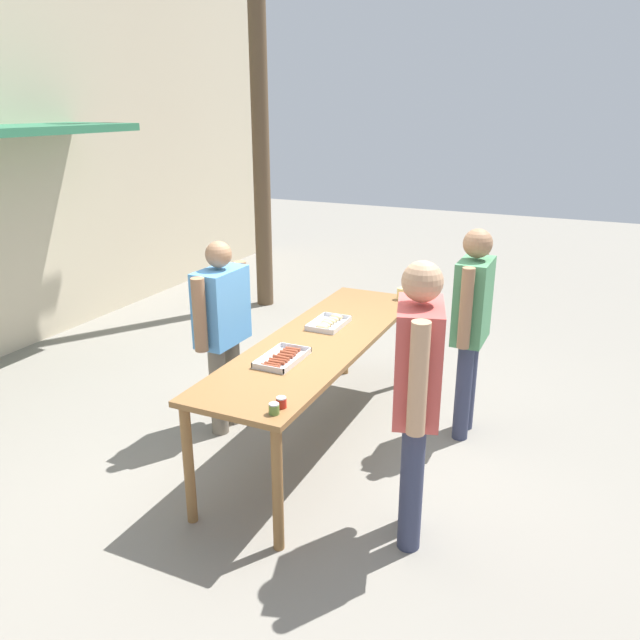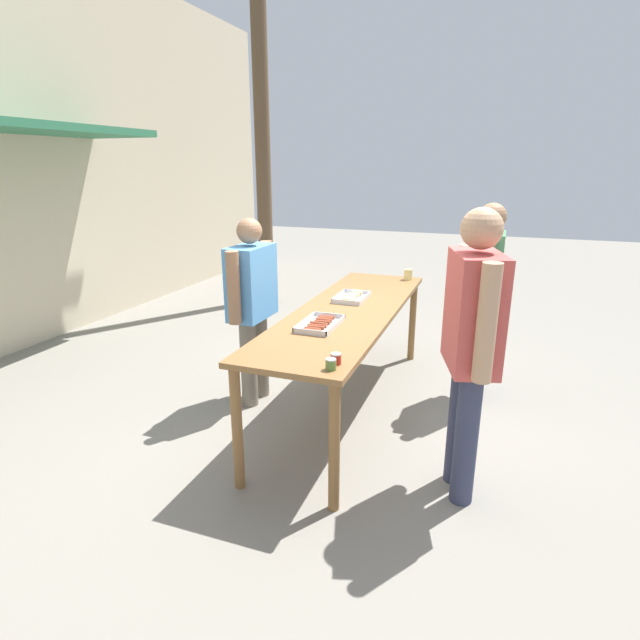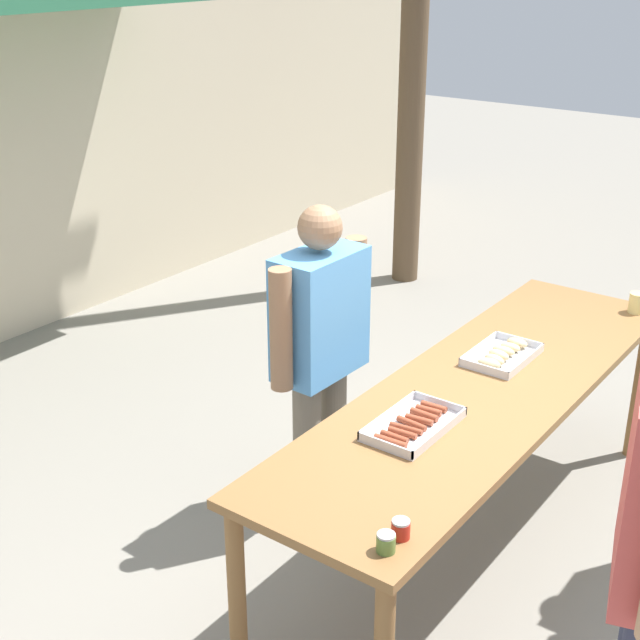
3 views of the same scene
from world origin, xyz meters
name	(u,v)px [view 1 (image 1 of 3)]	position (x,y,z in m)	size (l,w,h in m)	color
ground_plane	(320,439)	(0.00, 0.00, 0.00)	(24.00, 24.00, 0.00)	gray
serving_table	(320,349)	(0.00, 0.00, 0.81)	(2.79, 0.79, 0.90)	brown
food_tray_sausages	(282,359)	(-0.53, 0.06, 0.92)	(0.44, 0.26, 0.04)	silver
food_tray_buns	(328,323)	(0.29, 0.06, 0.92)	(0.39, 0.26, 0.06)	silver
condiment_jar_mustard	(274,409)	(-1.26, -0.28, 0.94)	(0.06, 0.06, 0.07)	#567A38
condiment_jar_ketchup	(281,402)	(-1.17, -0.28, 0.94)	(0.06, 0.06, 0.07)	#B22319
beer_cup	(402,294)	(1.25, -0.27, 0.96)	(0.09, 0.09, 0.11)	#DBC67A
person_server_behind_table	(222,322)	(-0.14, 0.82, 0.96)	(0.69, 0.27, 1.63)	#756B5B
person_customer_holding_hotdog	(417,383)	(-0.87, -1.03, 1.08)	(0.67, 0.39, 1.82)	#333851
person_customer_with_cup	(472,316)	(0.61, -1.05, 1.04)	(0.62, 0.24, 1.75)	#333851
utility_pole	(257,26)	(3.07, 2.25, 3.53)	(1.10, 0.22, 6.90)	brown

